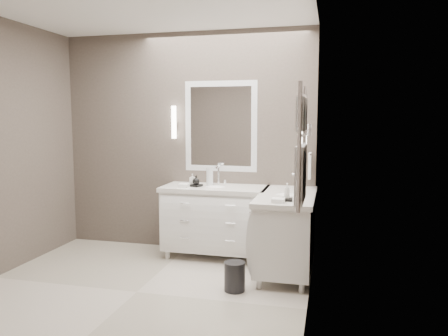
% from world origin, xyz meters
% --- Properties ---
extents(floor, '(3.20, 3.00, 0.01)m').
position_xyz_m(floor, '(0.00, 0.00, -0.01)').
color(floor, beige).
rests_on(floor, ground).
extents(wall_back, '(3.20, 0.01, 2.70)m').
position_xyz_m(wall_back, '(0.00, 1.50, 1.35)').
color(wall_back, '#4E453F').
rests_on(wall_back, floor).
extents(wall_front, '(3.20, 0.01, 2.70)m').
position_xyz_m(wall_front, '(0.00, -1.50, 1.35)').
color(wall_front, '#4E453F').
rests_on(wall_front, floor).
extents(wall_right, '(0.01, 3.00, 2.70)m').
position_xyz_m(wall_right, '(1.60, 0.00, 1.35)').
color(wall_right, '#4E453F').
rests_on(wall_right, floor).
extents(vanity_back, '(1.24, 0.59, 0.97)m').
position_xyz_m(vanity_back, '(0.45, 1.23, 0.49)').
color(vanity_back, white).
rests_on(vanity_back, floor).
extents(vanity_right, '(0.59, 1.24, 0.97)m').
position_xyz_m(vanity_right, '(1.33, 0.90, 0.49)').
color(vanity_right, white).
rests_on(vanity_right, floor).
extents(mirror_back, '(0.90, 0.02, 1.10)m').
position_xyz_m(mirror_back, '(0.45, 1.49, 1.55)').
color(mirror_back, white).
rests_on(mirror_back, wall_back).
extents(mirror_right, '(0.02, 0.90, 1.10)m').
position_xyz_m(mirror_right, '(1.59, 0.80, 1.55)').
color(mirror_right, white).
rests_on(mirror_right, wall_right).
extents(sconce_back, '(0.06, 0.06, 0.40)m').
position_xyz_m(sconce_back, '(-0.13, 1.43, 1.59)').
color(sconce_back, white).
rests_on(sconce_back, wall_back).
extents(sconce_right, '(0.06, 0.06, 0.40)m').
position_xyz_m(sconce_right, '(1.53, 0.22, 1.59)').
color(sconce_right, white).
rests_on(sconce_right, wall_right).
extents(towel_bar_corner, '(0.03, 0.22, 0.30)m').
position_xyz_m(towel_bar_corner, '(1.54, 1.36, 1.12)').
color(towel_bar_corner, white).
rests_on(towel_bar_corner, wall_right).
extents(towel_ladder, '(0.06, 0.58, 0.90)m').
position_xyz_m(towel_ladder, '(1.55, -0.40, 1.39)').
color(towel_ladder, white).
rests_on(towel_ladder, wall_right).
extents(waste_bin, '(0.26, 0.26, 0.28)m').
position_xyz_m(waste_bin, '(0.90, 0.26, 0.14)').
color(waste_bin, black).
rests_on(waste_bin, floor).
extents(amenity_tray_back, '(0.20, 0.17, 0.02)m').
position_xyz_m(amenity_tray_back, '(0.21, 1.18, 0.86)').
color(amenity_tray_back, black).
rests_on(amenity_tray_back, vanity_back).
extents(amenity_tray_right, '(0.11, 0.15, 0.02)m').
position_xyz_m(amenity_tray_right, '(1.36, 0.54, 0.86)').
color(amenity_tray_right, black).
rests_on(amenity_tray_right, vanity_right).
extents(water_bottle, '(0.08, 0.08, 0.22)m').
position_xyz_m(water_bottle, '(0.39, 1.21, 0.96)').
color(water_bottle, silver).
rests_on(water_bottle, vanity_back).
extents(soap_bottle_a, '(0.06, 0.06, 0.12)m').
position_xyz_m(soap_bottle_a, '(0.18, 1.20, 0.94)').
color(soap_bottle_a, white).
rests_on(soap_bottle_a, amenity_tray_back).
extents(soap_bottle_b, '(0.11, 0.11, 0.11)m').
position_xyz_m(soap_bottle_b, '(0.24, 1.15, 0.93)').
color(soap_bottle_b, black).
rests_on(soap_bottle_b, amenity_tray_back).
extents(soap_bottle_c, '(0.07, 0.08, 0.15)m').
position_xyz_m(soap_bottle_c, '(1.36, 0.54, 0.95)').
color(soap_bottle_c, white).
rests_on(soap_bottle_c, amenity_tray_right).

